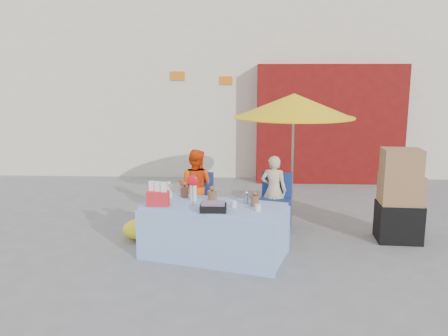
{
  "coord_description": "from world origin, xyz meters",
  "views": [
    {
      "loc": [
        0.32,
        -6.36,
        2.38
      ],
      "look_at": [
        0.02,
        0.6,
        1.0
      ],
      "focal_mm": 38.0,
      "sensor_mm": 36.0,
      "label": 1
    }
  ],
  "objects_px": {
    "chair_left": "(195,211)",
    "vendor_orange": "(195,187)",
    "chair_right": "(274,212)",
    "umbrella": "(294,106)",
    "market_table": "(214,230)",
    "vendor_beige": "(274,190)",
    "box_stack": "(400,199)"
  },
  "relations": [
    {
      "from": "chair_left",
      "to": "box_stack",
      "type": "relative_size",
      "value": 0.63
    },
    {
      "from": "vendor_beige",
      "to": "box_stack",
      "type": "height_order",
      "value": "box_stack"
    },
    {
      "from": "chair_right",
      "to": "umbrella",
      "type": "bearing_deg",
      "value": 58.12
    },
    {
      "from": "chair_right",
      "to": "umbrella",
      "type": "height_order",
      "value": "umbrella"
    },
    {
      "from": "box_stack",
      "to": "umbrella",
      "type": "bearing_deg",
      "value": 150.86
    },
    {
      "from": "chair_right",
      "to": "vendor_orange",
      "type": "relative_size",
      "value": 0.7
    },
    {
      "from": "chair_right",
      "to": "box_stack",
      "type": "distance_m",
      "value": 1.88
    },
    {
      "from": "market_table",
      "to": "vendor_beige",
      "type": "bearing_deg",
      "value": 74.43
    },
    {
      "from": "umbrella",
      "to": "vendor_orange",
      "type": "bearing_deg",
      "value": -174.47
    },
    {
      "from": "vendor_orange",
      "to": "box_stack",
      "type": "height_order",
      "value": "box_stack"
    },
    {
      "from": "market_table",
      "to": "umbrella",
      "type": "distance_m",
      "value": 2.47
    },
    {
      "from": "chair_left",
      "to": "vendor_beige",
      "type": "bearing_deg",
      "value": 20.41
    },
    {
      "from": "chair_left",
      "to": "chair_right",
      "type": "xyz_separation_m",
      "value": [
        1.25,
        0.0,
        0.0
      ]
    },
    {
      "from": "market_table",
      "to": "umbrella",
      "type": "relative_size",
      "value": 0.97
    },
    {
      "from": "umbrella",
      "to": "market_table",
      "type": "bearing_deg",
      "value": -127.11
    },
    {
      "from": "chair_right",
      "to": "umbrella",
      "type": "distance_m",
      "value": 1.69
    },
    {
      "from": "umbrella",
      "to": "box_stack",
      "type": "distance_m",
      "value": 2.1
    },
    {
      "from": "chair_left",
      "to": "vendor_beige",
      "type": "xyz_separation_m",
      "value": [
        1.25,
        0.13,
        0.31
      ]
    },
    {
      "from": "chair_right",
      "to": "vendor_orange",
      "type": "xyz_separation_m",
      "value": [
        -1.25,
        0.13,
        0.36
      ]
    },
    {
      "from": "vendor_beige",
      "to": "umbrella",
      "type": "distance_m",
      "value": 1.37
    },
    {
      "from": "vendor_orange",
      "to": "umbrella",
      "type": "bearing_deg",
      "value": -160.23
    },
    {
      "from": "market_table",
      "to": "vendor_beige",
      "type": "distance_m",
      "value": 1.66
    },
    {
      "from": "vendor_beige",
      "to": "box_stack",
      "type": "xyz_separation_m",
      "value": [
        1.77,
        -0.67,
        0.06
      ]
    },
    {
      "from": "chair_left",
      "to": "vendor_orange",
      "type": "height_order",
      "value": "vendor_orange"
    },
    {
      "from": "chair_right",
      "to": "box_stack",
      "type": "bearing_deg",
      "value": -2.58
    },
    {
      "from": "chair_left",
      "to": "chair_right",
      "type": "distance_m",
      "value": 1.25
    },
    {
      "from": "chair_left",
      "to": "chair_right",
      "type": "relative_size",
      "value": 1.0
    },
    {
      "from": "vendor_orange",
      "to": "umbrella",
      "type": "height_order",
      "value": "umbrella"
    },
    {
      "from": "vendor_orange",
      "to": "chair_right",
      "type": "bearing_deg",
      "value": -171.89
    },
    {
      "from": "vendor_beige",
      "to": "market_table",
      "type": "bearing_deg",
      "value": 72.33
    },
    {
      "from": "market_table",
      "to": "vendor_beige",
      "type": "xyz_separation_m",
      "value": [
        0.87,
        1.4,
        0.2
      ]
    },
    {
      "from": "umbrella",
      "to": "chair_right",
      "type": "bearing_deg",
      "value": -136.13
    }
  ]
}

